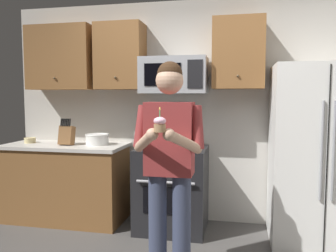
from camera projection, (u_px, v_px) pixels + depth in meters
name	position (u px, v px, depth m)	size (l,w,h in m)	color
wall_back	(191.00, 112.00, 4.03)	(4.40, 0.10, 2.60)	beige
oven_range	(172.00, 188.00, 3.76)	(0.76, 0.70, 0.93)	black
microwave	(174.00, 76.00, 3.76)	(0.74, 0.41, 0.40)	#9EA0A5
refrigerator	(318.00, 155.00, 3.38)	(0.90, 0.75, 1.80)	white
cabinet_row_upper	(127.00, 57.00, 3.91)	(2.78, 0.36, 0.76)	brown
counter_left	(66.00, 182.00, 4.04)	(1.44, 0.66, 0.92)	brown
knife_block	(67.00, 135.00, 3.93)	(0.16, 0.15, 0.32)	brown
bowl_large_white	(97.00, 139.00, 3.95)	(0.28, 0.28, 0.13)	white
bowl_small_colored	(30.00, 140.00, 4.11)	(0.14, 0.14, 0.06)	beige
person	(169.00, 158.00, 2.69)	(0.60, 0.48, 1.76)	#383F59
cupcake	(160.00, 124.00, 2.34)	(0.09, 0.09, 0.17)	#A87F56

